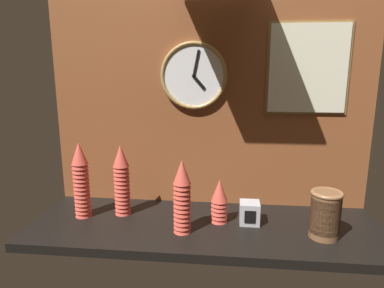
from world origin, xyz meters
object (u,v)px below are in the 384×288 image
at_px(cup_stack_far_left, 81,180).
at_px(cup_stack_left, 122,180).
at_px(bowl_stack_far_right, 325,213).
at_px(menu_board, 308,69).
at_px(cup_stack_center, 182,197).
at_px(wall_clock, 194,76).
at_px(napkin_dispenser, 249,213).
at_px(cup_stack_center_right, 219,201).

bearing_deg(cup_stack_far_left, cup_stack_left, 14.60).
bearing_deg(bowl_stack_far_right, menu_board, 97.71).
distance_m(cup_stack_center, cup_stack_left, 0.35).
xyz_separation_m(wall_clock, napkin_dispenser, (0.28, -0.21, -0.61)).
height_order(bowl_stack_far_right, napkin_dispenser, bowl_stack_far_right).
bearing_deg(bowl_stack_far_right, napkin_dispenser, 162.13).
distance_m(cup_stack_center_right, napkin_dispenser, 0.15).
bearing_deg(napkin_dispenser, cup_stack_far_left, -179.48).
relative_size(cup_stack_center_right, wall_clock, 0.63).
distance_m(cup_stack_left, cup_stack_center_right, 0.48).
distance_m(cup_stack_far_left, cup_stack_center_right, 0.66).
height_order(menu_board, napkin_dispenser, menu_board).
height_order(wall_clock, menu_board, menu_board).
xyz_separation_m(bowl_stack_far_right, wall_clock, (-0.59, 0.31, 0.56)).
distance_m(menu_board, napkin_dispenser, 0.73).
distance_m(cup_stack_far_left, napkin_dispenser, 0.81).
height_order(cup_stack_left, napkin_dispenser, cup_stack_left).
relative_size(cup_stack_far_left, cup_stack_center_right, 1.78).
xyz_separation_m(bowl_stack_far_right, napkin_dispenser, (-0.31, 0.10, -0.06)).
distance_m(cup_stack_center, bowl_stack_far_right, 0.61).
distance_m(bowl_stack_far_right, wall_clock, 0.87).
height_order(cup_stack_center, cup_stack_center_right, cup_stack_center).
bearing_deg(cup_stack_center_right, cup_stack_left, 175.15).
height_order(cup_stack_center, cup_stack_left, cup_stack_left).
relative_size(cup_stack_far_left, cup_stack_center, 1.12).
relative_size(cup_stack_center_right, menu_board, 0.47).
relative_size(cup_stack_center, wall_clock, 0.99).
height_order(cup_stack_center, menu_board, menu_board).
bearing_deg(menu_board, cup_stack_center, -148.70).
height_order(cup_stack_far_left, cup_stack_left, cup_stack_far_left).
relative_size(cup_stack_left, napkin_dispenser, 3.40).
distance_m(cup_stack_center, menu_board, 0.85).
height_order(cup_stack_left, cup_stack_center_right, cup_stack_left).
distance_m(cup_stack_left, menu_board, 1.04).
xyz_separation_m(cup_stack_center, napkin_dispenser, (0.30, 0.12, -0.11)).
relative_size(cup_stack_far_left, cup_stack_left, 1.06).
xyz_separation_m(cup_stack_center_right, wall_clock, (-0.14, 0.21, 0.56)).
xyz_separation_m(menu_board, napkin_dispenser, (-0.26, -0.22, -0.65)).
xyz_separation_m(cup_stack_far_left, cup_stack_left, (0.18, 0.05, -0.01)).
distance_m(cup_stack_center_right, wall_clock, 0.62).
bearing_deg(cup_stack_center, bowl_stack_far_right, 1.77).
bearing_deg(bowl_stack_far_right, cup_stack_center, -178.23).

